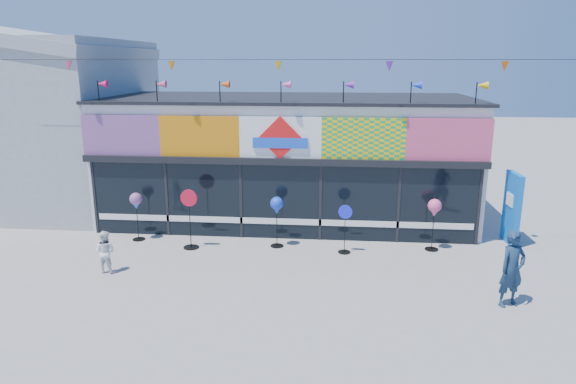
# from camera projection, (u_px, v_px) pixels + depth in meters

# --- Properties ---
(ground) EXTENTS (80.00, 80.00, 0.00)m
(ground) POSITION_uv_depth(u_px,v_px,m) (266.00, 285.00, 12.41)
(ground) COLOR gray
(ground) RESTS_ON ground
(kite_shop) EXTENTS (16.00, 5.70, 5.31)m
(kite_shop) POSITION_uv_depth(u_px,v_px,m) (288.00, 157.00, 17.63)
(kite_shop) COLOR silver
(kite_shop) RESTS_ON ground
(neighbour_building) EXTENTS (8.18, 7.20, 6.87)m
(neighbour_building) POSITION_uv_depth(u_px,v_px,m) (26.00, 117.00, 19.26)
(neighbour_building) COLOR #A0A2A5
(neighbour_building) RESTS_ON ground
(blue_sign) EXTENTS (0.21, 1.07, 2.12)m
(blue_sign) POSITION_uv_depth(u_px,v_px,m) (512.00, 208.00, 15.05)
(blue_sign) COLOR blue
(blue_sign) RESTS_ON ground
(spinner_0) EXTENTS (0.37, 0.37, 1.47)m
(spinner_0) POSITION_uv_depth(u_px,v_px,m) (136.00, 202.00, 15.27)
(spinner_0) COLOR black
(spinner_0) RESTS_ON ground
(spinner_1) EXTENTS (0.49, 0.44, 1.74)m
(spinner_1) POSITION_uv_depth(u_px,v_px,m) (190.00, 217.00, 14.66)
(spinner_1) COLOR black
(spinner_1) RESTS_ON ground
(spinner_2) EXTENTS (0.38, 0.38, 1.50)m
(spinner_2) POSITION_uv_depth(u_px,v_px,m) (277.00, 207.00, 14.71)
(spinner_2) COLOR black
(spinner_2) RESTS_ON ground
(spinner_3) EXTENTS (0.39, 0.36, 1.40)m
(spinner_3) POSITION_uv_depth(u_px,v_px,m) (345.00, 228.00, 14.34)
(spinner_3) COLOR black
(spinner_3) RESTS_ON ground
(spinner_4) EXTENTS (0.38, 0.38, 1.51)m
(spinner_4) POSITION_uv_depth(u_px,v_px,m) (434.00, 209.00, 14.44)
(spinner_4) COLOR black
(spinner_4) RESTS_ON ground
(adult_man) EXTENTS (0.74, 0.64, 1.72)m
(adult_man) POSITION_uv_depth(u_px,v_px,m) (512.00, 269.00, 11.19)
(adult_man) COLOR #172D48
(adult_man) RESTS_ON ground
(child) EXTENTS (0.58, 0.39, 1.10)m
(child) POSITION_uv_depth(u_px,v_px,m) (105.00, 252.00, 13.06)
(child) COLOR white
(child) RESTS_ON ground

